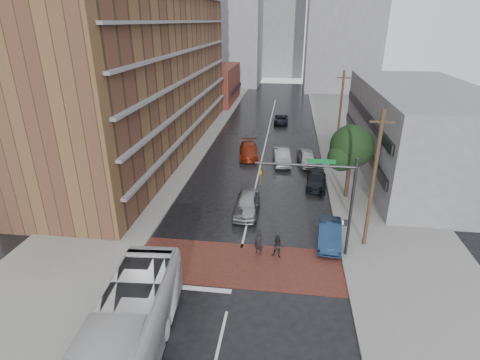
% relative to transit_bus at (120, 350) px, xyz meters
% --- Properties ---
extents(ground, '(160.00, 160.00, 0.00)m').
position_rel_transit_bus_xyz_m(ground, '(3.94, 8.83, -1.76)').
color(ground, black).
rests_on(ground, ground).
extents(crosswalk, '(14.00, 5.00, 0.02)m').
position_rel_transit_bus_xyz_m(crosswalk, '(3.94, 9.33, -1.75)').
color(crosswalk, brown).
rests_on(crosswalk, ground).
extents(sidewalk_west, '(9.00, 90.00, 0.15)m').
position_rel_transit_bus_xyz_m(sidewalk_west, '(-7.56, 33.83, -1.69)').
color(sidewalk_west, gray).
rests_on(sidewalk_west, ground).
extents(sidewalk_east, '(9.00, 90.00, 0.15)m').
position_rel_transit_bus_xyz_m(sidewalk_east, '(15.44, 33.83, -1.69)').
color(sidewalk_east, gray).
rests_on(sidewalk_east, ground).
extents(apartment_block, '(10.00, 44.00, 28.00)m').
position_rel_transit_bus_xyz_m(apartment_block, '(-10.06, 32.83, 12.24)').
color(apartment_block, brown).
rests_on(apartment_block, ground).
extents(storefront_west, '(8.00, 16.00, 7.00)m').
position_rel_transit_bus_xyz_m(storefront_west, '(-8.06, 62.83, 1.74)').
color(storefront_west, brown).
rests_on(storefront_west, ground).
extents(building_east, '(11.00, 26.00, 9.00)m').
position_rel_transit_bus_xyz_m(building_east, '(20.44, 28.83, 2.74)').
color(building_east, gray).
rests_on(building_east, ground).
extents(distant_tower_west, '(18.00, 16.00, 32.00)m').
position_rel_transit_bus_xyz_m(distant_tower_west, '(-10.06, 86.83, 14.24)').
color(distant_tower_west, gray).
rests_on(distant_tower_west, ground).
extents(distant_tower_east, '(16.00, 14.00, 36.00)m').
position_rel_transit_bus_xyz_m(distant_tower_east, '(17.94, 80.83, 16.24)').
color(distant_tower_east, gray).
rests_on(distant_tower_east, ground).
extents(distant_tower_center, '(12.00, 10.00, 24.00)m').
position_rel_transit_bus_xyz_m(distant_tower_center, '(3.94, 103.83, 10.24)').
color(distant_tower_center, gray).
rests_on(distant_tower_center, ground).
extents(street_tree, '(4.20, 4.10, 6.90)m').
position_rel_transit_bus_xyz_m(street_tree, '(12.46, 20.87, 2.97)').
color(street_tree, '#332319').
rests_on(street_tree, ground).
extents(signal_mast, '(6.50, 0.30, 7.20)m').
position_rel_transit_bus_xyz_m(signal_mast, '(9.79, 11.33, 2.97)').
color(signal_mast, '#2D2D33').
rests_on(signal_mast, ground).
extents(utility_pole_near, '(1.60, 0.26, 10.00)m').
position_rel_transit_bus_xyz_m(utility_pole_near, '(12.74, 12.83, 3.38)').
color(utility_pole_near, '#473321').
rests_on(utility_pole_near, ground).
extents(utility_pole_far, '(1.60, 0.26, 10.00)m').
position_rel_transit_bus_xyz_m(utility_pole_far, '(12.74, 32.83, 3.38)').
color(utility_pole_far, '#473321').
rests_on(utility_pole_far, ground).
extents(transit_bus, '(3.90, 12.84, 3.53)m').
position_rel_transit_bus_xyz_m(transit_bus, '(0.00, 0.00, 0.00)').
color(transit_bus, silver).
rests_on(transit_bus, ground).
extents(pedestrian_a, '(0.80, 0.67, 1.87)m').
position_rel_transit_bus_xyz_m(pedestrian_a, '(5.23, 10.72, -0.83)').
color(pedestrian_a, black).
rests_on(pedestrian_a, ground).
extents(pedestrian_b, '(0.95, 0.81, 1.69)m').
position_rel_transit_bus_xyz_m(pedestrian_b, '(6.54, 10.52, -0.92)').
color(pedestrian_b, black).
rests_on(pedestrian_b, ground).
extents(car_travel_a, '(2.05, 5.03, 1.71)m').
position_rel_transit_bus_xyz_m(car_travel_a, '(3.71, 16.72, -0.91)').
color(car_travel_a, '#989CA0').
rests_on(car_travel_a, ground).
extents(car_travel_b, '(2.37, 5.24, 1.67)m').
position_rel_transit_bus_xyz_m(car_travel_b, '(6.29, 29.13, -0.93)').
color(car_travel_b, '#93979A').
rests_on(car_travel_b, ground).
extents(car_travel_c, '(2.88, 5.67, 1.58)m').
position_rel_transit_bus_xyz_m(car_travel_c, '(2.28, 30.97, -0.97)').
color(car_travel_c, maroon).
rests_on(car_travel_c, ground).
extents(suv_travel, '(2.18, 4.68, 1.30)m').
position_rel_transit_bus_xyz_m(suv_travel, '(5.68, 47.24, -1.11)').
color(suv_travel, black).
rests_on(suv_travel, ground).
extents(car_parked_near, '(2.00, 4.72, 1.51)m').
position_rel_transit_bus_xyz_m(car_parked_near, '(10.24, 12.83, -1.01)').
color(car_parked_near, navy).
rests_on(car_parked_near, ground).
extents(car_parked_mid, '(2.28, 4.83, 1.36)m').
position_rel_transit_bus_xyz_m(car_parked_mid, '(9.86, 23.20, -1.08)').
color(car_parked_mid, black).
rests_on(car_parked_mid, ground).
extents(car_parked_far, '(2.54, 4.99, 1.63)m').
position_rel_transit_bus_xyz_m(car_parked_far, '(9.14, 29.16, -0.95)').
color(car_parked_far, '#A7AAAF').
rests_on(car_parked_far, ground).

